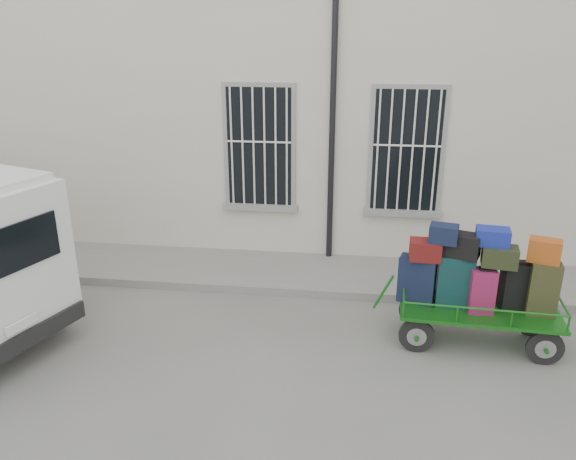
# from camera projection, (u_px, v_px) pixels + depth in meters

# --- Properties ---
(ground) EXTENTS (80.00, 80.00, 0.00)m
(ground) POSITION_uv_depth(u_px,v_px,m) (254.00, 336.00, 8.43)
(ground) COLOR #63635E
(ground) RESTS_ON ground
(building) EXTENTS (24.00, 5.15, 6.00)m
(building) POSITION_uv_depth(u_px,v_px,m) (296.00, 91.00, 12.51)
(building) COLOR beige
(building) RESTS_ON ground
(sidewalk) EXTENTS (24.00, 1.70, 0.15)m
(sidewalk) POSITION_uv_depth(u_px,v_px,m) (275.00, 272.00, 10.45)
(sidewalk) COLOR gray
(sidewalk) RESTS_ON ground
(luggage_cart) EXTENTS (2.65, 1.14, 1.81)m
(luggage_cart) POSITION_uv_depth(u_px,v_px,m) (477.00, 284.00, 7.94)
(luggage_cart) COLOR black
(luggage_cart) RESTS_ON ground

